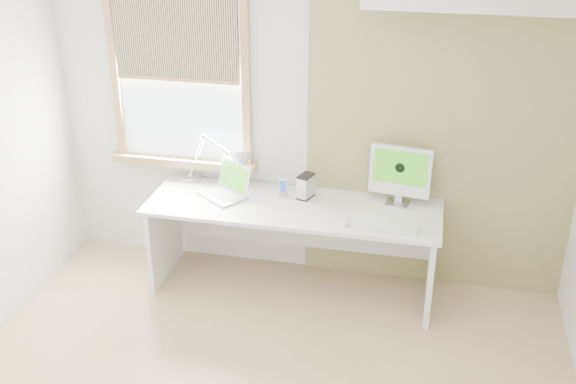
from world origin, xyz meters
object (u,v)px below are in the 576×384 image
(external_drive, at_px, (306,186))
(desk_lamp, at_px, (231,164))
(imac, at_px, (400,172))
(laptop, at_px, (227,187))
(desk, at_px, (294,225))

(external_drive, bearing_deg, desk_lamp, 176.95)
(imac, bearing_deg, laptop, -173.97)
(desk_lamp, bearing_deg, external_drive, -3.05)
(laptop, relative_size, imac, 0.98)
(desk_lamp, height_order, imac, imac)
(desk, distance_m, laptop, 0.59)
(desk, distance_m, desk_lamp, 0.68)
(external_drive, bearing_deg, laptop, -172.49)
(desk_lamp, distance_m, imac, 1.30)
(desk, height_order, laptop, laptop)
(desk, height_order, imac, imac)
(laptop, bearing_deg, external_drive, 7.51)
(desk, distance_m, external_drive, 0.31)
(desk, xyz_separation_m, imac, (0.76, 0.16, 0.45))
(laptop, distance_m, external_drive, 0.60)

